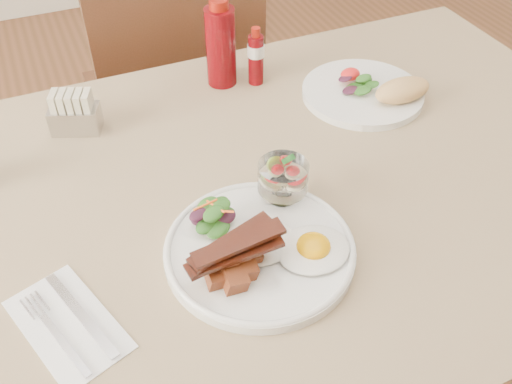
{
  "coord_description": "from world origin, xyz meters",
  "views": [
    {
      "loc": [
        -0.32,
        -0.64,
        1.39
      ],
      "look_at": [
        -0.08,
        -0.08,
        0.82
      ],
      "focal_mm": 40.0,
      "sensor_mm": 36.0,
      "label": 1
    }
  ],
  "objects_px": {
    "fruit_cup": "(283,177)",
    "sugar_caddy": "(74,114)",
    "main_plate": "(260,250)",
    "table": "(279,217)",
    "second_plate": "(372,91)",
    "hot_sauce_bottle": "(256,57)",
    "ketchup_bottle": "(221,45)",
    "chair_far": "(176,94)"
  },
  "relations": [
    {
      "from": "table",
      "to": "sugar_caddy",
      "type": "relative_size",
      "value": 13.3
    },
    {
      "from": "table",
      "to": "second_plate",
      "type": "bearing_deg",
      "value": 29.66
    },
    {
      "from": "hot_sauce_bottle",
      "to": "second_plate",
      "type": "bearing_deg",
      "value": -37.72
    },
    {
      "from": "fruit_cup",
      "to": "sugar_caddy",
      "type": "xyz_separation_m",
      "value": [
        -0.26,
        0.33,
        -0.02
      ]
    },
    {
      "from": "main_plate",
      "to": "hot_sauce_bottle",
      "type": "bearing_deg",
      "value": 67.46
    },
    {
      "from": "main_plate",
      "to": "chair_far",
      "type": "bearing_deg",
      "value": 83.03
    },
    {
      "from": "fruit_cup",
      "to": "second_plate",
      "type": "relative_size",
      "value": 0.33
    },
    {
      "from": "fruit_cup",
      "to": "chair_far",
      "type": "bearing_deg",
      "value": 88.11
    },
    {
      "from": "ketchup_bottle",
      "to": "table",
      "type": "bearing_deg",
      "value": -93.31
    },
    {
      "from": "ketchup_bottle",
      "to": "sugar_caddy",
      "type": "bearing_deg",
      "value": -170.72
    },
    {
      "from": "second_plate",
      "to": "hot_sauce_bottle",
      "type": "bearing_deg",
      "value": 142.28
    },
    {
      "from": "second_plate",
      "to": "sugar_caddy",
      "type": "relative_size",
      "value": 2.42
    },
    {
      "from": "second_plate",
      "to": "hot_sauce_bottle",
      "type": "xyz_separation_m",
      "value": [
        -0.19,
        0.15,
        0.04
      ]
    },
    {
      "from": "table",
      "to": "sugar_caddy",
      "type": "bearing_deg",
      "value": 135.92
    },
    {
      "from": "hot_sauce_bottle",
      "to": "sugar_caddy",
      "type": "bearing_deg",
      "value": -176.64
    },
    {
      "from": "main_plate",
      "to": "sugar_caddy",
      "type": "distance_m",
      "value": 0.46
    },
    {
      "from": "hot_sauce_bottle",
      "to": "main_plate",
      "type": "bearing_deg",
      "value": -112.54
    },
    {
      "from": "main_plate",
      "to": "table",
      "type": "bearing_deg",
      "value": 54.17
    },
    {
      "from": "chair_far",
      "to": "second_plate",
      "type": "xyz_separation_m",
      "value": [
        0.27,
        -0.51,
        0.24
      ]
    },
    {
      "from": "second_plate",
      "to": "chair_far",
      "type": "bearing_deg",
      "value": 117.98
    },
    {
      "from": "hot_sauce_bottle",
      "to": "table",
      "type": "bearing_deg",
      "value": -105.44
    },
    {
      "from": "main_plate",
      "to": "fruit_cup",
      "type": "xyz_separation_m",
      "value": [
        0.07,
        0.08,
        0.05
      ]
    },
    {
      "from": "ketchup_bottle",
      "to": "sugar_caddy",
      "type": "height_order",
      "value": "ketchup_bottle"
    },
    {
      "from": "table",
      "to": "sugar_caddy",
      "type": "distance_m",
      "value": 0.42
    },
    {
      "from": "table",
      "to": "fruit_cup",
      "type": "distance_m",
      "value": 0.16
    },
    {
      "from": "ketchup_bottle",
      "to": "sugar_caddy",
      "type": "relative_size",
      "value": 1.79
    },
    {
      "from": "fruit_cup",
      "to": "ketchup_bottle",
      "type": "relative_size",
      "value": 0.45
    },
    {
      "from": "chair_far",
      "to": "ketchup_bottle",
      "type": "relative_size",
      "value": 5.21
    },
    {
      "from": "hot_sauce_bottle",
      "to": "chair_far",
      "type": "bearing_deg",
      "value": 102.8
    },
    {
      "from": "main_plate",
      "to": "second_plate",
      "type": "distance_m",
      "value": 0.47
    },
    {
      "from": "chair_far",
      "to": "sugar_caddy",
      "type": "relative_size",
      "value": 9.3
    },
    {
      "from": "fruit_cup",
      "to": "sugar_caddy",
      "type": "height_order",
      "value": "fruit_cup"
    },
    {
      "from": "table",
      "to": "chair_far",
      "type": "relative_size",
      "value": 1.43
    },
    {
      "from": "chair_far",
      "to": "sugar_caddy",
      "type": "xyz_separation_m",
      "value": [
        -0.29,
        -0.39,
        0.26
      ]
    },
    {
      "from": "ketchup_bottle",
      "to": "chair_far",
      "type": "bearing_deg",
      "value": 93.24
    },
    {
      "from": "hot_sauce_bottle",
      "to": "sugar_caddy",
      "type": "relative_size",
      "value": 1.22
    },
    {
      "from": "chair_far",
      "to": "hot_sauce_bottle",
      "type": "bearing_deg",
      "value": -77.2
    },
    {
      "from": "fruit_cup",
      "to": "second_plate",
      "type": "height_order",
      "value": "fruit_cup"
    },
    {
      "from": "main_plate",
      "to": "ketchup_bottle",
      "type": "relative_size",
      "value": 1.57
    },
    {
      "from": "chair_far",
      "to": "fruit_cup",
      "type": "relative_size",
      "value": 11.65
    },
    {
      "from": "table",
      "to": "hot_sauce_bottle",
      "type": "height_order",
      "value": "hot_sauce_bottle"
    },
    {
      "from": "sugar_caddy",
      "to": "second_plate",
      "type": "bearing_deg",
      "value": 8.96
    }
  ]
}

